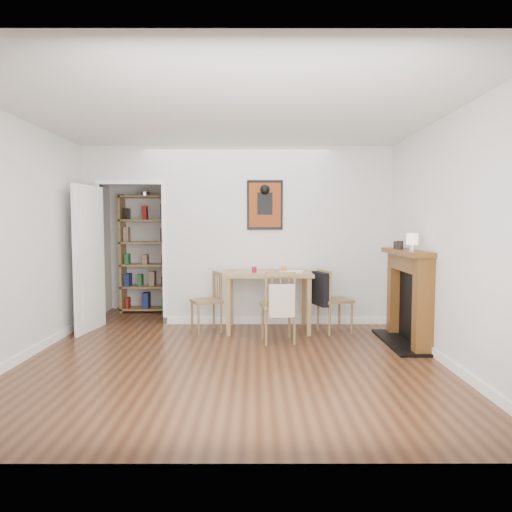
{
  "coord_description": "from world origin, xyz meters",
  "views": [
    {
      "loc": [
        0.26,
        -5.31,
        1.47
      ],
      "look_at": [
        0.27,
        0.6,
        1.06
      ],
      "focal_mm": 32.0,
      "sensor_mm": 36.0,
      "label": 1
    }
  ],
  "objects_px": {
    "chair_left": "(206,302)",
    "red_glass": "(254,270)",
    "mantel_lamp": "(412,240)",
    "chair_right": "(334,300)",
    "ceramic_jar_a": "(400,245)",
    "ceramic_jar_b": "(396,245)",
    "fireplace": "(409,294)",
    "bookshelf": "(146,254)",
    "chair_front": "(278,306)",
    "dining_table": "(268,279)",
    "notebook": "(292,271)",
    "orange_fruit": "(284,269)"
  },
  "relations": [
    {
      "from": "mantel_lamp",
      "to": "dining_table",
      "type": "bearing_deg",
      "value": 147.61
    },
    {
      "from": "chair_left",
      "to": "fireplace",
      "type": "relative_size",
      "value": 0.66
    },
    {
      "from": "bookshelf",
      "to": "ceramic_jar_b",
      "type": "height_order",
      "value": "bookshelf"
    },
    {
      "from": "orange_fruit",
      "to": "fireplace",
      "type": "bearing_deg",
      "value": -26.87
    },
    {
      "from": "chair_left",
      "to": "red_glass",
      "type": "distance_m",
      "value": 0.79
    },
    {
      "from": "chair_front",
      "to": "red_glass",
      "type": "xyz_separation_m",
      "value": [
        -0.3,
        0.54,
        0.4
      ]
    },
    {
      "from": "red_glass",
      "to": "ceramic_jar_b",
      "type": "distance_m",
      "value": 1.89
    },
    {
      "from": "red_glass",
      "to": "mantel_lamp",
      "type": "relative_size",
      "value": 0.4
    },
    {
      "from": "dining_table",
      "to": "mantel_lamp",
      "type": "distance_m",
      "value": 2.01
    },
    {
      "from": "ceramic_jar_a",
      "to": "ceramic_jar_b",
      "type": "bearing_deg",
      "value": 86.82
    },
    {
      "from": "mantel_lamp",
      "to": "ceramic_jar_b",
      "type": "xyz_separation_m",
      "value": [
        0.01,
        0.62,
        -0.08
      ]
    },
    {
      "from": "ceramic_jar_b",
      "to": "notebook",
      "type": "bearing_deg",
      "value": 161.07
    },
    {
      "from": "fireplace",
      "to": "dining_table",
      "type": "bearing_deg",
      "value": 158.06
    },
    {
      "from": "chair_left",
      "to": "fireplace",
      "type": "xyz_separation_m",
      "value": [
        2.57,
        -0.62,
        0.2
      ]
    },
    {
      "from": "fireplace",
      "to": "mantel_lamp",
      "type": "relative_size",
      "value": 5.95
    },
    {
      "from": "dining_table",
      "to": "chair_left",
      "type": "xyz_separation_m",
      "value": [
        -0.85,
        -0.07,
        -0.3
      ]
    },
    {
      "from": "red_glass",
      "to": "ceramic_jar_a",
      "type": "distance_m",
      "value": 1.91
    },
    {
      "from": "mantel_lamp",
      "to": "chair_right",
      "type": "bearing_deg",
      "value": 129.42
    },
    {
      "from": "ceramic_jar_a",
      "to": "bookshelf",
      "type": "bearing_deg",
      "value": 151.37
    },
    {
      "from": "chair_right",
      "to": "chair_front",
      "type": "relative_size",
      "value": 0.96
    },
    {
      "from": "bookshelf",
      "to": "chair_left",
      "type": "bearing_deg",
      "value": -51.65
    },
    {
      "from": "notebook",
      "to": "bookshelf",
      "type": "bearing_deg",
      "value": 149.59
    },
    {
      "from": "chair_right",
      "to": "ceramic_jar_b",
      "type": "height_order",
      "value": "ceramic_jar_b"
    },
    {
      "from": "orange_fruit",
      "to": "notebook",
      "type": "height_order",
      "value": "orange_fruit"
    },
    {
      "from": "red_glass",
      "to": "bookshelf",
      "type": "bearing_deg",
      "value": 140.42
    },
    {
      "from": "dining_table",
      "to": "notebook",
      "type": "xyz_separation_m",
      "value": [
        0.33,
        0.03,
        0.11
      ]
    },
    {
      "from": "ceramic_jar_a",
      "to": "ceramic_jar_b",
      "type": "xyz_separation_m",
      "value": [
        0.01,
        0.16,
        -0.01
      ]
    },
    {
      "from": "dining_table",
      "to": "red_glass",
      "type": "bearing_deg",
      "value": -153.05
    },
    {
      "from": "orange_fruit",
      "to": "ceramic_jar_a",
      "type": "distance_m",
      "value": 1.59
    },
    {
      "from": "fireplace",
      "to": "orange_fruit",
      "type": "height_order",
      "value": "fireplace"
    },
    {
      "from": "notebook",
      "to": "ceramic_jar_b",
      "type": "xyz_separation_m",
      "value": [
        1.3,
        -0.45,
        0.39
      ]
    },
    {
      "from": "chair_right",
      "to": "notebook",
      "type": "bearing_deg",
      "value": 163.33
    },
    {
      "from": "mantel_lamp",
      "to": "notebook",
      "type": "bearing_deg",
      "value": 140.48
    },
    {
      "from": "chair_right",
      "to": "bookshelf",
      "type": "distance_m",
      "value": 3.34
    },
    {
      "from": "ceramic_jar_a",
      "to": "chair_left",
      "type": "bearing_deg",
      "value": 168.45
    },
    {
      "from": "fireplace",
      "to": "chair_left",
      "type": "bearing_deg",
      "value": 166.33
    },
    {
      "from": "bookshelf",
      "to": "fireplace",
      "type": "height_order",
      "value": "bookshelf"
    },
    {
      "from": "bookshelf",
      "to": "ceramic_jar_a",
      "type": "relative_size",
      "value": 18.31
    },
    {
      "from": "chair_left",
      "to": "red_glass",
      "type": "relative_size",
      "value": 9.84
    },
    {
      "from": "orange_fruit",
      "to": "chair_right",
      "type": "bearing_deg",
      "value": -16.56
    },
    {
      "from": "orange_fruit",
      "to": "mantel_lamp",
      "type": "bearing_deg",
      "value": -38.0
    },
    {
      "from": "ceramic_jar_a",
      "to": "chair_right",
      "type": "bearing_deg",
      "value": 149.09
    },
    {
      "from": "chair_left",
      "to": "notebook",
      "type": "height_order",
      "value": "notebook"
    },
    {
      "from": "chair_right",
      "to": "orange_fruit",
      "type": "bearing_deg",
      "value": 163.44
    },
    {
      "from": "red_glass",
      "to": "orange_fruit",
      "type": "distance_m",
      "value": 0.44
    },
    {
      "from": "chair_front",
      "to": "notebook",
      "type": "relative_size",
      "value": 2.82
    },
    {
      "from": "dining_table",
      "to": "ceramic_jar_b",
      "type": "distance_m",
      "value": 1.76
    },
    {
      "from": "chair_front",
      "to": "mantel_lamp",
      "type": "distance_m",
      "value": 1.77
    },
    {
      "from": "bookshelf",
      "to": "chair_front",
      "type": "bearing_deg",
      "value": -43.87
    },
    {
      "from": "mantel_lamp",
      "to": "red_glass",
      "type": "bearing_deg",
      "value": 152.79
    }
  ]
}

